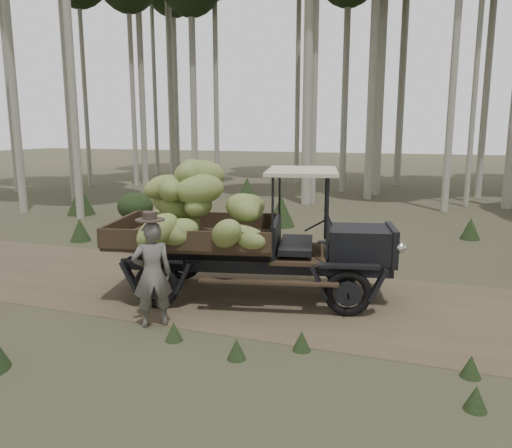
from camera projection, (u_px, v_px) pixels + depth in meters
The scene contains 5 objects.
ground at pixel (320, 302), 9.24m from camera, with size 120.00×120.00×0.00m, color #473D2B.
dirt_track at pixel (320, 302), 9.24m from camera, with size 70.00×4.00×0.01m, color brown.
banana_truck at pixel (217, 215), 9.29m from camera, with size 5.56×3.27×2.68m.
farmer at pixel (152, 273), 7.98m from camera, with size 0.76×0.71×1.89m.
undergrowth at pixel (357, 263), 9.94m from camera, with size 23.79×19.59×1.39m.
Camera 1 is at (1.87, -8.69, 3.16)m, focal length 35.00 mm.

